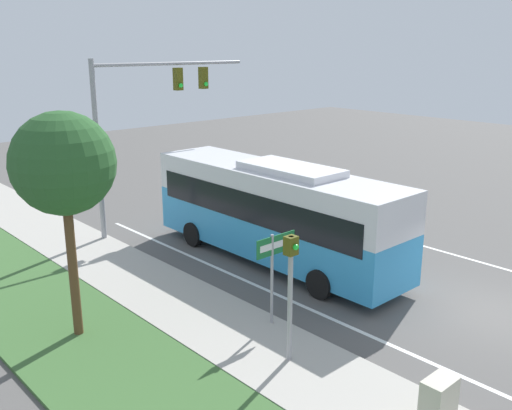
{
  "coord_description": "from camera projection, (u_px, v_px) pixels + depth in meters",
  "views": [
    {
      "loc": [
        -14.94,
        -6.3,
        7.38
      ],
      "look_at": [
        -1.59,
        8.28,
        1.83
      ],
      "focal_mm": 40.0,
      "sensor_mm": 36.0,
      "label": 1
    }
  ],
  "objects": [
    {
      "name": "ground_plane",
      "position": [
        494.0,
        315.0,
        16.19
      ],
      "size": [
        80.0,
        80.0,
        0.0
      ],
      "primitive_type": "plane",
      "color": "#565451"
    },
    {
      "name": "sidewalk",
      "position": [
        359.0,
        402.0,
        12.14
      ],
      "size": [
        2.8,
        80.0,
        0.12
      ],
      "color": "#ADA89E",
      "rests_on": "ground_plane"
    },
    {
      "name": "lane_divider_near",
      "position": [
        425.0,
        360.0,
        13.84
      ],
      "size": [
        0.14,
        30.0,
        0.01
      ],
      "color": "silver",
      "rests_on": "ground_plane"
    },
    {
      "name": "bus",
      "position": [
        274.0,
        208.0,
        19.74
      ],
      "size": [
        2.59,
        10.3,
        3.56
      ],
      "color": "#3393D1",
      "rests_on": "ground_plane"
    },
    {
      "name": "signal_gantry",
      "position": [
        145.0,
        109.0,
        22.38
      ],
      "size": [
        7.15,
        0.41,
        6.92
      ],
      "color": "#939399",
      "rests_on": "ground_plane"
    },
    {
      "name": "pedestrian_signal",
      "position": [
        291.0,
        279.0,
        13.13
      ],
      "size": [
        0.28,
        0.34,
        3.23
      ],
      "color": "#939399",
      "rests_on": "ground_plane"
    },
    {
      "name": "street_sign",
      "position": [
        274.0,
        261.0,
        15.04
      ],
      "size": [
        1.37,
        0.08,
        2.64
      ],
      "color": "#939399",
      "rests_on": "ground_plane"
    },
    {
      "name": "utility_cabinet",
      "position": [
        438.0,
        404.0,
        11.05
      ],
      "size": [
        0.73,
        0.46,
        1.09
      ],
      "color": "#B7B29E",
      "rests_on": "sidewalk"
    },
    {
      "name": "roadside_tree",
      "position": [
        63.0,
        165.0,
        13.75
      ],
      "size": [
        2.54,
        2.54,
        5.81
      ],
      "color": "brown",
      "rests_on": "grass_verge"
    }
  ]
}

